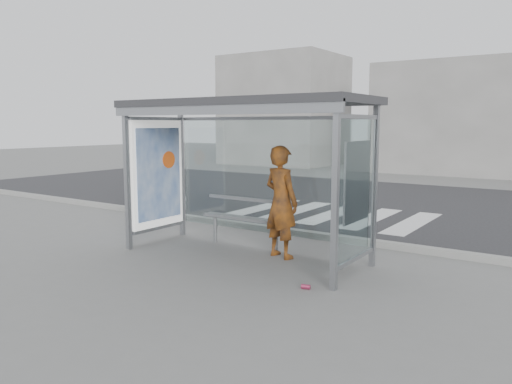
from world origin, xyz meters
TOP-DOWN VIEW (x-y plane):
  - ground at (0.00, 0.00)m, footprint 80.00×80.00m
  - road at (0.00, 7.00)m, footprint 30.00×10.00m
  - curb at (0.00, 1.95)m, footprint 30.00×0.18m
  - crosswalk at (-0.50, 4.50)m, footprint 4.55×3.00m
  - bus_shelter at (-0.37, 0.06)m, footprint 4.25×1.65m
  - building_left at (-10.00, 18.00)m, footprint 6.00×5.00m
  - building_center at (0.00, 18.00)m, footprint 8.00×5.00m
  - person at (0.53, 0.36)m, footprint 0.78×0.61m
  - bench at (-0.37, 0.58)m, footprint 1.74×0.22m
  - soda_can at (1.68, -0.87)m, footprint 0.13×0.09m

SIDE VIEW (x-z plane):
  - ground at x=0.00m, z-range 0.00..0.00m
  - crosswalk at x=-0.50m, z-range 0.00..0.00m
  - road at x=0.00m, z-range 0.00..0.01m
  - soda_can at x=1.68m, z-range 0.00..0.07m
  - curb at x=0.00m, z-range 0.00..0.12m
  - bench at x=-0.37m, z-range 0.08..0.98m
  - person at x=0.53m, z-range 0.00..1.87m
  - bus_shelter at x=-0.37m, z-range 0.67..3.29m
  - building_center at x=0.00m, z-range 0.00..5.00m
  - building_left at x=-10.00m, z-range 0.00..6.00m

